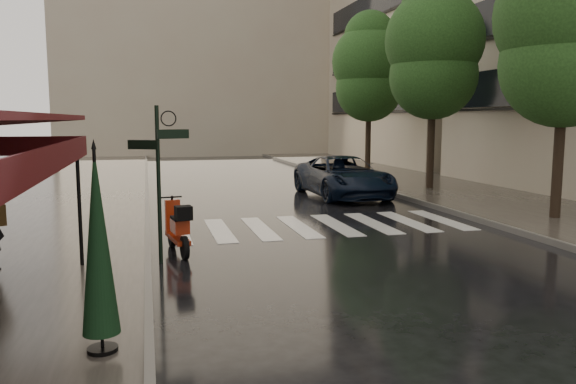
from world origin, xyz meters
name	(u,v)px	position (x,y,z in m)	size (l,w,h in m)	color
ground	(247,306)	(0.00, 0.00, 0.00)	(120.00, 120.00, 0.00)	black
sidewalk_near	(54,202)	(-4.50, 12.00, 0.06)	(6.00, 60.00, 0.12)	#38332D
sidewalk_far	(446,189)	(10.25, 12.00, 0.06)	(5.50, 60.00, 0.12)	#38332D
curb_near	(147,198)	(-1.45, 12.00, 0.07)	(0.12, 60.00, 0.16)	#595651
curb_far	(382,191)	(7.45, 12.00, 0.07)	(0.12, 60.00, 0.16)	#595651
crosswalk	(317,226)	(2.98, 6.00, 0.01)	(7.85, 3.20, 0.01)	silver
signpost	(159,171)	(-1.19, 3.00, 1.83)	(1.17, 0.29, 3.10)	black
haussmann_far	(427,20)	(16.50, 26.00, 9.25)	(8.00, 16.00, 18.50)	tan
backdrop_building	(200,29)	(3.00, 38.00, 10.00)	(22.00, 6.00, 20.00)	tan
tree_near	(566,26)	(9.60, 5.00, 5.32)	(3.80, 3.80, 7.99)	black
tree_mid	(434,47)	(9.50, 12.00, 5.59)	(3.80, 3.80, 8.34)	black
tree_far	(369,67)	(9.70, 19.00, 5.46)	(3.80, 3.80, 8.16)	black
scooter	(178,229)	(-0.81, 3.73, 0.53)	(0.60, 1.74, 1.15)	black
parked_car	(343,176)	(5.58, 11.28, 0.74)	(2.47, 5.36, 1.49)	black
parasol_front	(98,242)	(-1.98, -1.50, 1.43)	(0.44, 0.44, 2.44)	black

